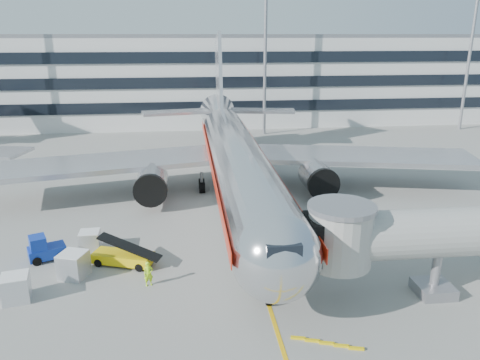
{
  "coord_description": "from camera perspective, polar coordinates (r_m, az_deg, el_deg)",
  "views": [
    {
      "loc": [
        -4.56,
        -32.4,
        15.66
      ],
      "look_at": [
        -0.29,
        4.56,
        4.0
      ],
      "focal_mm": 35.0,
      "sensor_mm": 36.0,
      "label": 1
    }
  ],
  "objects": [
    {
      "name": "cargo_container_left",
      "position": [
        33.69,
        -19.64,
        -9.72
      ],
      "size": [
        2.1,
        2.1,
        1.75
      ],
      "color": "silver",
      "rests_on": "ground"
    },
    {
      "name": "jet_bridge",
      "position": [
        31.85,
        25.89,
        -6.17
      ],
      "size": [
        17.8,
        4.5,
        7.0
      ],
      "color": "silver",
      "rests_on": "ground"
    },
    {
      "name": "cargo_container_right",
      "position": [
        37.18,
        -17.81,
        -7.09
      ],
      "size": [
        1.49,
        1.49,
        1.54
      ],
      "color": "silver",
      "rests_on": "ground"
    },
    {
      "name": "main_jet",
      "position": [
        45.8,
        -0.67,
        2.95
      ],
      "size": [
        50.95,
        48.7,
        16.06
      ],
      "color": "silver",
      "rests_on": "ground"
    },
    {
      "name": "ramp_worker",
      "position": [
        31.37,
        -11.1,
        -11.16
      ],
      "size": [
        0.7,
        0.56,
        1.67
      ],
      "primitive_type": "imported",
      "rotation": [
        0.0,
        0.0,
        0.29
      ],
      "color": "#B5F519",
      "rests_on": "ground"
    },
    {
      "name": "lead_in_line",
      "position": [
        45.42,
        -0.43,
        -2.76
      ],
      "size": [
        0.25,
        70.0,
        0.01
      ],
      "primitive_type": "cube",
      "color": "#EEB20C",
      "rests_on": "ground"
    },
    {
      "name": "ground",
      "position": [
        36.27,
        1.29,
        -8.18
      ],
      "size": [
        180.0,
        180.0,
        0.0
      ],
      "primitive_type": "plane",
      "color": "gray",
      "rests_on": "ground"
    },
    {
      "name": "baggage_tug",
      "position": [
        36.86,
        -22.76,
        -7.79
      ],
      "size": [
        2.88,
        2.38,
        1.89
      ],
      "color": "#0E2D9C",
      "rests_on": "ground"
    },
    {
      "name": "light_mast_centre",
      "position": [
        75.45,
        3.12,
        16.78
      ],
      "size": [
        2.4,
        1.2,
        25.45
      ],
      "color": "gray",
      "rests_on": "ground"
    },
    {
      "name": "light_mast_east",
      "position": [
        87.77,
        26.43,
        15.16
      ],
      "size": [
        2.4,
        1.2,
        25.45
      ],
      "color": "gray",
      "rests_on": "ground"
    },
    {
      "name": "belt_loader",
      "position": [
        34.5,
        -14.09,
        -9.04
      ],
      "size": [
        4.55,
        2.86,
        2.14
      ],
      "color": "yellow",
      "rests_on": "ground"
    },
    {
      "name": "cargo_container_front",
      "position": [
        32.32,
        -25.65,
        -11.77
      ],
      "size": [
        1.87,
        1.87,
        1.67
      ],
      "color": "silver",
      "rests_on": "ground"
    },
    {
      "name": "terminal",
      "position": [
        90.8,
        -3.78,
        12.4
      ],
      "size": [
        150.0,
        24.25,
        15.6
      ],
      "color": "silver",
      "rests_on": "ground"
    }
  ]
}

